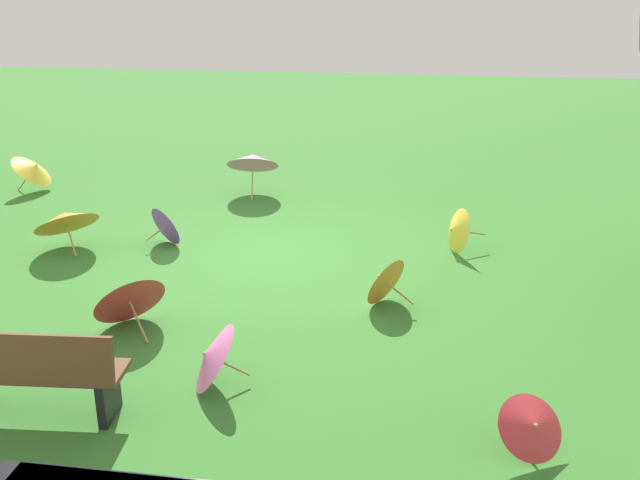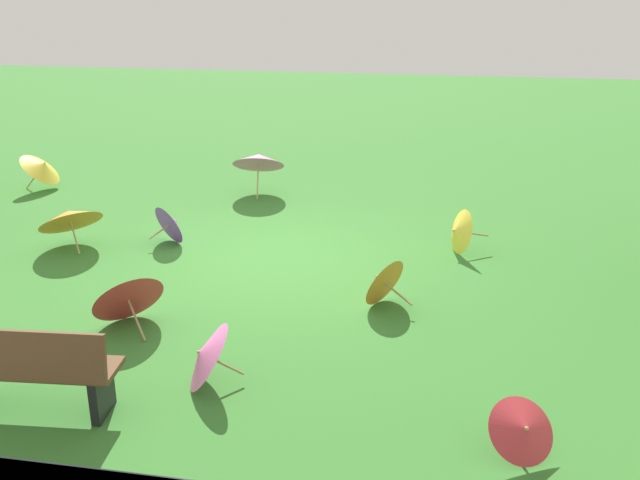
% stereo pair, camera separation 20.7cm
% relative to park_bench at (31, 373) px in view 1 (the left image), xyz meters
% --- Properties ---
extents(ground, '(40.00, 40.00, 0.00)m').
position_rel_park_bench_xyz_m(ground, '(-1.25, -4.17, -0.47)').
color(ground, '#387A2D').
extents(park_bench, '(1.63, 0.61, 0.90)m').
position_rel_park_bench_xyz_m(park_bench, '(0.00, 0.00, 0.00)').
color(park_bench, brown).
rests_on(park_bench, ground).
extents(parasol_yellow_0, '(0.77, 0.84, 0.75)m').
position_rel_park_bench_xyz_m(parasol_yellow_0, '(3.71, -6.71, -0.03)').
color(parasol_yellow_0, tan).
rests_on(parasol_yellow_0, ground).
extents(parasol_orange_0, '(0.72, 0.73, 0.64)m').
position_rel_park_bench_xyz_m(parasol_orange_0, '(-2.86, -2.85, -0.14)').
color(parasol_orange_0, tan).
rests_on(parasol_orange_0, ground).
extents(parasol_red_0, '(0.73, 0.69, 0.51)m').
position_rel_park_bench_xyz_m(parasol_red_0, '(-4.28, -0.14, -0.20)').
color(parasol_red_0, tan).
rests_on(parasol_red_0, ground).
extents(parasol_purple_0, '(0.70, 0.64, 0.62)m').
position_rel_park_bench_xyz_m(parasol_purple_0, '(0.35, -4.43, -0.15)').
color(parasol_purple_0, tan).
rests_on(parasol_purple_0, ground).
extents(parasol_orange_1, '(1.25, 1.25, 0.80)m').
position_rel_park_bench_xyz_m(parasol_orange_1, '(1.71, -3.97, 0.01)').
color(parasol_orange_1, tan).
rests_on(parasol_orange_1, ground).
extents(parasol_red_1, '(1.00, 0.99, 0.74)m').
position_rel_park_bench_xyz_m(parasol_red_1, '(-0.12, -1.81, -0.10)').
color(parasol_red_1, tan).
rests_on(parasol_red_1, ground).
extents(parasol_pink_0, '(0.70, 0.83, 0.66)m').
position_rel_park_bench_xyz_m(parasol_pink_0, '(-1.38, -0.75, -0.13)').
color(parasol_pink_0, tan).
rests_on(parasol_pink_0, ground).
extents(parasol_pink_1, '(1.03, 1.01, 0.95)m').
position_rel_park_bench_xyz_m(parasol_pink_1, '(-0.26, -7.09, 0.17)').
color(parasol_pink_1, tan).
rests_on(parasol_pink_1, ground).
extents(parasol_yellow_1, '(0.68, 0.69, 0.65)m').
position_rel_park_bench_xyz_m(parasol_yellow_1, '(-3.76, -4.74, -0.14)').
color(parasol_yellow_1, tan).
rests_on(parasol_yellow_1, ground).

